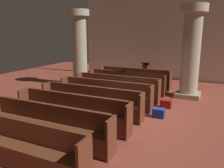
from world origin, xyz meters
The scene contains 16 objects.
ground_plane centered at (0.00, 0.00, 0.00)m, with size 19.20×19.20×0.00m, color brown.
back_wall centered at (0.00, 6.08, 2.25)m, with size 10.00×0.16×4.50m, color silver.
pew_row_0 centered at (-1.03, 3.46, 0.47)m, with size 3.46×0.46×0.87m.
pew_row_1 centered at (-1.03, 2.44, 0.47)m, with size 3.46×0.46×0.87m.
pew_row_2 centered at (-1.03, 1.42, 0.47)m, with size 3.46×0.47×0.87m.
pew_row_3 centered at (-1.03, 0.40, 0.47)m, with size 3.46×0.46×0.87m.
pew_row_4 centered at (-1.03, -0.62, 0.47)m, with size 3.46×0.46×0.87m.
pew_row_5 centered at (-1.03, -1.64, 0.47)m, with size 3.46×0.47×0.87m.
pew_row_6 centered at (-1.03, -2.65, 0.47)m, with size 3.46×0.46×0.87m.
pew_row_7 centered at (-1.03, -3.67, 0.47)m, with size 3.46×0.46×0.87m.
pillar_aisle_side centered at (1.54, 2.77, 1.86)m, with size 1.01×1.01×3.58m.
pillar_far_side centered at (-3.55, 2.71, 1.86)m, with size 1.01×1.01×3.58m.
lectern centered at (-0.78, 4.52, 0.45)m, with size 0.48×0.45×1.08m.
hymn_book centered at (-1.24, 2.63, 0.89)m, with size 0.17×0.19×0.03m, color black.
kneeler_box_blue centered at (1.02, 0.02, 0.14)m, with size 0.36×0.26×0.28m, color navy.
kneeler_box_red centered at (1.03, 1.03, 0.14)m, with size 0.38×0.29×0.28m, color maroon.
Camera 1 is at (2.49, -6.52, 2.56)m, focal length 36.25 mm.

